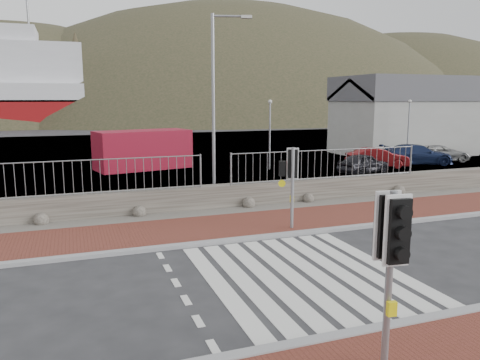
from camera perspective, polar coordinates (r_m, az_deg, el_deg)
name	(u,v)px	position (r m, az deg, el deg)	size (l,w,h in m)	color
ground	(303,274)	(11.60, 7.67, -11.30)	(220.00, 220.00, 0.00)	#28282B
sidewalk_far	(240,226)	(15.51, -0.03, -5.58)	(40.00, 3.00, 0.08)	brown
kerb_near	(380,329)	(9.26, 16.65, -17.00)	(40.00, 0.25, 0.12)	gray
kerb_far	(257,238)	(14.16, 2.04, -7.06)	(40.00, 0.25, 0.12)	gray
zebra_crossing	(303,274)	(11.60, 7.67, -11.27)	(4.62, 5.60, 0.01)	silver
gravel_strip	(221,212)	(17.35, -2.28, -3.95)	(40.00, 1.50, 0.06)	#59544C
stone_wall	(215,197)	(18.00, -3.06, -2.07)	(40.00, 0.60, 0.90)	#4B453D
railing	(216,162)	(17.62, -2.96, 2.19)	(18.07, 0.07, 1.22)	gray
quay	(140,152)	(38.04, -12.09, 3.36)	(120.00, 40.00, 0.50)	#4C4C4F
water	(107,127)	(72.76, -15.92, 6.22)	(220.00, 50.00, 0.05)	#3F4C54
harbor_building	(416,115)	(38.71, 20.71, 7.41)	(12.20, 6.20, 5.80)	#9E9E99
hills_backdrop	(136,229)	(101.88, -12.52, -5.86)	(254.00, 90.00, 100.00)	#2A2F1C
traffic_signal_near	(391,243)	(7.37, 17.92, -7.36)	(0.43, 0.29, 2.85)	gray
traffic_signal_far	(292,171)	(14.81, 6.30, 1.12)	(0.65, 0.42, 2.67)	gray
streetlight	(217,100)	(18.44, -2.88, 9.74)	(1.53, 0.56, 7.34)	gray
shipping_container	(143,150)	(28.75, -11.73, 3.64)	(5.52, 2.30, 2.30)	maroon
car_a	(363,163)	(27.36, 14.80, 1.98)	(1.34, 3.34, 1.14)	black
car_b	(377,158)	(29.82, 16.39, 2.62)	(1.29, 3.69, 1.22)	#5D0D0F
car_c	(417,155)	(32.02, 20.77, 2.92)	(1.82, 4.48, 1.30)	#162146
car_d	(441,153)	(34.40, 23.27, 3.02)	(1.79, 3.89, 1.08)	gray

